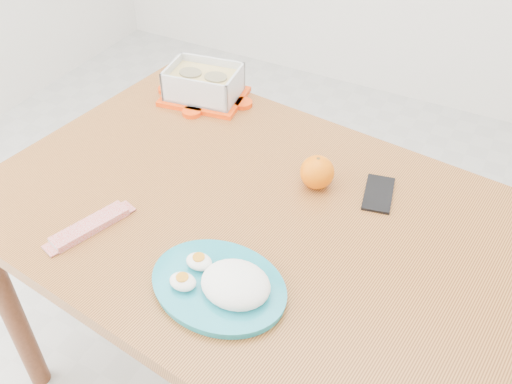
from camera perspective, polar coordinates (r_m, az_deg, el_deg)
The scene contains 7 objects.
ground at distance 2.04m, azimuth -1.76°, elevation -12.82°, with size 3.50×3.50×0.00m, color #B7B7B2.
dining_table at distance 1.38m, azimuth -0.00°, elevation -4.77°, with size 1.38×1.00×0.75m.
food_container at distance 1.70m, azimuth -5.26°, elevation 10.71°, with size 0.26×0.21×0.10m.
orange_fruit at distance 1.37m, azimuth 6.13°, elevation 1.99°, with size 0.08×0.08×0.08m, color orange.
rice_plate at distance 1.14m, azimuth -3.24°, elevation -9.08°, with size 0.31×0.31×0.08m.
candy_bar at distance 1.32m, azimuth -16.27°, elevation -3.29°, with size 0.18×0.04×0.02m, color red.
smartphone at distance 1.39m, azimuth 12.15°, elevation -0.15°, with size 0.07×0.13×0.01m, color black.
Camera 1 is at (0.62, -1.05, 1.64)m, focal length 40.00 mm.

